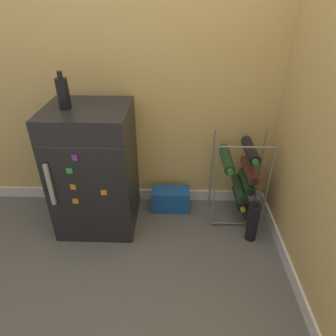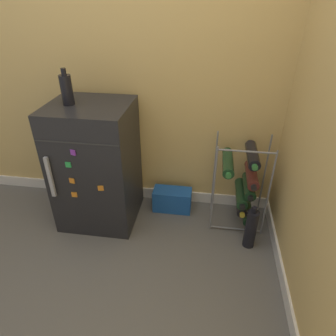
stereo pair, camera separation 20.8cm
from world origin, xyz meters
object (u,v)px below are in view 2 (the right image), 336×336
Objects in this scene: mini_fridge at (96,165)px; loose_bottle_floor at (251,229)px; soda_box at (172,200)px; wine_rack at (244,183)px; fridge_top_bottle at (67,89)px.

loose_bottle_floor is at bearing -8.49° from mini_fridge.
wine_rack is at bearing -8.49° from soda_box.
wine_rack is (1.04, 0.07, -0.10)m from mini_fridge.
fridge_top_bottle is (-0.11, -0.02, 0.54)m from mini_fridge.
wine_rack is 3.04× the size of fridge_top_bottle.
fridge_top_bottle is at bearing 173.07° from loose_bottle_floor.
mini_fridge is 4.01× the size of fridge_top_bottle.
fridge_top_bottle is 1.48m from loose_bottle_floor.
mini_fridge is at bearing 8.07° from fridge_top_bottle.
wine_rack is 2.06× the size of loose_bottle_floor.
soda_box is (0.52, 0.15, -0.36)m from mini_fridge.
mini_fridge is at bearing -175.87° from wine_rack.
loose_bottle_floor reaches higher than soda_box.
wine_rack reaches higher than soda_box.
loose_bottle_floor is at bearing -77.26° from wine_rack.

